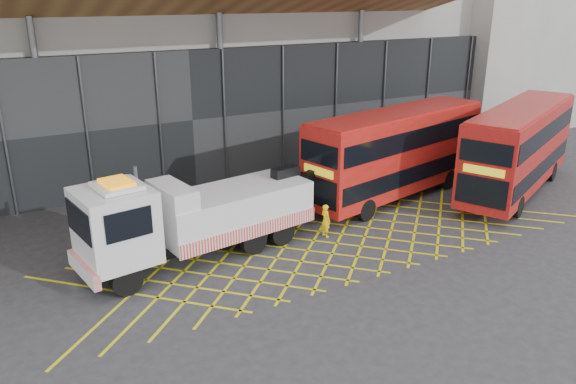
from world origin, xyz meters
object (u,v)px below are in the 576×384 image
bus_towed (396,150)px  worker (326,220)px  recovery_truck (193,216)px  bus_second (519,145)px

bus_towed → worker: bearing=-169.4°
worker → bus_towed: bearing=-71.1°
recovery_truck → bus_second: bus_second is taller
recovery_truck → bus_second: bearing=-11.1°
bus_towed → worker: size_ratio=7.70×
recovery_truck → worker: bearing=-15.9°
recovery_truck → bus_towed: size_ratio=1.00×
recovery_truck → bus_towed: 12.88m
bus_towed → bus_second: (6.69, -2.74, 0.06)m
bus_second → worker: (-13.08, -0.04, -2.01)m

